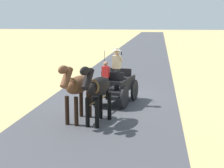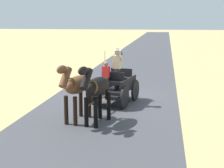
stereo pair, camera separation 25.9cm
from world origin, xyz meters
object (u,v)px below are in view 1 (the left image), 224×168
at_px(horse_drawn_carriage, 115,85).
at_px(horse_near_side, 97,88).
at_px(traffic_cone, 72,83).
at_px(horse_off_side, 77,86).

height_order(horse_drawn_carriage, horse_near_side, horse_drawn_carriage).
height_order(horse_near_side, traffic_cone, horse_near_side).
bearing_deg(horse_off_side, horse_drawn_carriage, -109.32).
distance_m(horse_near_side, horse_off_side, 0.80).
xyz_separation_m(horse_drawn_carriage, horse_near_side, (0.23, 3.05, 0.51)).
height_order(horse_drawn_carriage, horse_off_side, horse_drawn_carriage).
distance_m(horse_drawn_carriage, horse_off_side, 3.10).
xyz_separation_m(horse_near_side, horse_off_side, (0.78, -0.16, 0.00)).
relative_size(horse_drawn_carriage, horse_near_side, 2.04).
xyz_separation_m(horse_near_side, traffic_cone, (2.62, -6.19, -1.07)).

